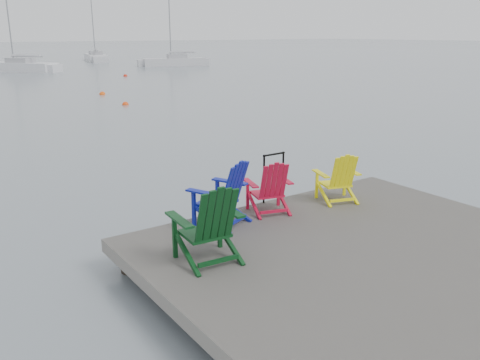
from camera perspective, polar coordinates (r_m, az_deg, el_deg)
ground at (r=7.78m, az=13.63°, el=-10.86°), size 400.00×400.00×0.00m
dock at (r=7.63m, az=13.80°, el=-8.53°), size 6.00×5.00×1.40m
handrail at (r=9.23m, az=3.80°, el=0.86°), size 0.48×0.04×0.90m
chair_green at (r=6.76m, az=-3.47°, el=-4.84°), size 0.93×0.87×1.11m
chair_blue at (r=8.08m, az=-1.85°, el=-1.42°), size 1.03×0.99×1.06m
chair_red at (r=8.63m, az=3.36°, el=-0.75°), size 0.87×0.82×0.93m
chair_yellow at (r=9.36m, az=11.03°, el=0.31°), size 0.87×0.83×0.92m
sailboat_near at (r=52.02m, az=-23.66°, el=11.51°), size 6.22×7.36×10.73m
sailboat_mid at (r=68.04m, az=-15.88°, el=13.05°), size 4.00×8.52×11.41m
sailboat_far at (r=56.06m, az=-7.37°, el=12.95°), size 6.82×3.23×9.35m
buoy_a at (r=26.17m, az=-12.74°, el=8.23°), size 0.33×0.33×0.33m
buoy_c at (r=30.93m, az=-15.20°, el=9.25°), size 0.35×0.35×0.35m
buoy_d at (r=43.45m, az=-12.75°, el=11.29°), size 0.34×0.34×0.34m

